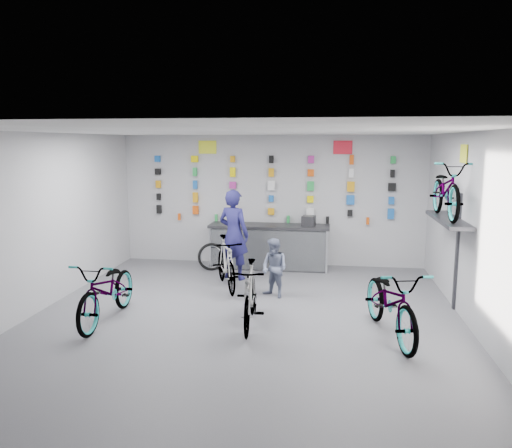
% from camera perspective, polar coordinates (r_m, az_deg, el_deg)
% --- Properties ---
extents(floor, '(8.00, 8.00, 0.00)m').
position_cam_1_polar(floor, '(8.07, -1.53, -11.24)').
color(floor, '#525257').
rests_on(floor, ground).
extents(ceiling, '(8.00, 8.00, 0.00)m').
position_cam_1_polar(ceiling, '(7.56, -1.63, 10.58)').
color(ceiling, white).
rests_on(ceiling, wall_back).
extents(wall_back, '(7.00, 0.00, 7.00)m').
position_cam_1_polar(wall_back, '(11.59, 1.78, 2.72)').
color(wall_back, '#B1B1B3').
rests_on(wall_back, floor).
extents(wall_front, '(7.00, 0.00, 7.00)m').
position_cam_1_polar(wall_front, '(3.91, -11.77, -10.83)').
color(wall_front, '#B1B1B3').
rests_on(wall_front, floor).
extents(wall_left, '(0.00, 8.00, 8.00)m').
position_cam_1_polar(wall_left, '(8.95, -24.25, -0.07)').
color(wall_left, '#B1B1B3').
rests_on(wall_left, floor).
extents(wall_right, '(0.00, 8.00, 8.00)m').
position_cam_1_polar(wall_right, '(7.88, 24.39, -1.26)').
color(wall_right, '#B1B1B3').
rests_on(wall_right, floor).
extents(counter, '(2.70, 0.66, 1.00)m').
position_cam_1_polar(counter, '(11.30, 1.49, -2.66)').
color(counter, black).
rests_on(counter, floor).
extents(merch_wall, '(5.55, 0.08, 1.56)m').
position_cam_1_polar(merch_wall, '(11.48, 2.26, 3.95)').
color(merch_wall, black).
rests_on(merch_wall, wall_back).
extents(wall_bracket, '(0.39, 1.90, 2.00)m').
position_cam_1_polar(wall_bracket, '(8.98, 21.23, -0.08)').
color(wall_bracket, '#333338').
rests_on(wall_bracket, wall_right).
extents(sign_left, '(0.42, 0.02, 0.30)m').
position_cam_1_polar(sign_left, '(11.76, -5.57, 8.73)').
color(sign_left, yellow).
rests_on(sign_left, wall_back).
extents(sign_right, '(0.42, 0.02, 0.30)m').
position_cam_1_polar(sign_right, '(11.43, 9.89, 8.62)').
color(sign_right, red).
rests_on(sign_right, wall_back).
extents(sign_side, '(0.02, 0.40, 0.30)m').
position_cam_1_polar(sign_side, '(8.92, 22.64, 7.43)').
color(sign_side, yellow).
rests_on(sign_side, wall_right).
extents(bike_left, '(0.70, 1.97, 1.03)m').
position_cam_1_polar(bike_left, '(8.32, -16.60, -7.23)').
color(bike_left, gray).
rests_on(bike_left, floor).
extents(bike_center, '(0.58, 1.70, 1.01)m').
position_cam_1_polar(bike_center, '(7.78, -0.70, -8.10)').
color(bike_center, gray).
rests_on(bike_center, floor).
extents(bike_right, '(1.15, 2.16, 1.08)m').
position_cam_1_polar(bike_right, '(7.62, 15.20, -8.53)').
color(bike_right, gray).
rests_on(bike_right, floor).
extents(bike_service, '(1.09, 1.75, 1.02)m').
position_cam_1_polar(bike_service, '(9.76, -3.44, -4.46)').
color(bike_service, gray).
rests_on(bike_service, floor).
extents(bike_wall, '(0.63, 1.80, 0.95)m').
position_cam_1_polar(bike_wall, '(8.90, 20.96, 3.67)').
color(bike_wall, gray).
rests_on(bike_wall, wall_bracket).
extents(clerk, '(0.80, 0.67, 1.88)m').
position_cam_1_polar(clerk, '(10.37, -2.56, -1.20)').
color(clerk, '#1C1A52').
rests_on(clerk, floor).
extents(customer, '(0.68, 0.65, 1.10)m').
position_cam_1_polar(customer, '(9.20, 2.12, -5.06)').
color(customer, slate).
rests_on(customer, floor).
extents(spare_wheel, '(0.62, 0.34, 0.62)m').
position_cam_1_polar(spare_wheel, '(11.20, -5.11, -3.75)').
color(spare_wheel, black).
rests_on(spare_wheel, floor).
extents(register, '(0.32, 0.34, 0.22)m').
position_cam_1_polar(register, '(11.13, 6.03, 0.37)').
color(register, black).
rests_on(register, counter).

